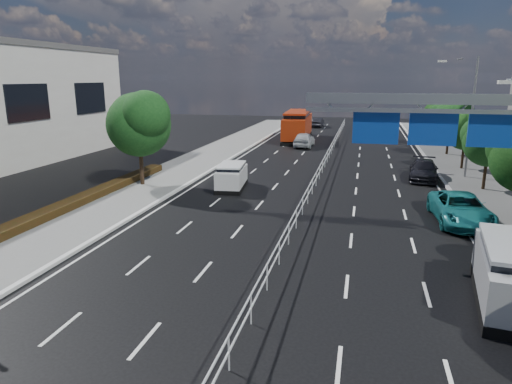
% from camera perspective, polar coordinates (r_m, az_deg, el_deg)
% --- Properties ---
extents(ground, '(160.00, 160.00, 0.00)m').
position_cam_1_polar(ground, '(13.52, -2.36, -19.48)').
color(ground, black).
rests_on(ground, ground).
extents(median_fence, '(0.05, 85.00, 1.02)m').
position_cam_1_polar(median_fence, '(34.19, 7.83, 2.23)').
color(median_fence, silver).
rests_on(median_fence, ground).
extents(overhead_gantry, '(10.24, 0.38, 7.45)m').
position_cam_1_polar(overhead_gantry, '(21.28, 23.33, 7.92)').
color(overhead_gantry, gray).
rests_on(overhead_gantry, ground).
extents(streetlight_far, '(2.78, 2.40, 9.00)m').
position_cam_1_polar(streetlight_far, '(37.63, 24.97, 9.35)').
color(streetlight_far, gray).
rests_on(streetlight_far, ground).
extents(near_tree_back, '(4.84, 4.51, 6.69)m').
position_cam_1_polar(near_tree_back, '(32.62, -14.38, 8.62)').
color(near_tree_back, black).
rests_on(near_tree_back, ground).
extents(far_tree_e, '(3.63, 3.38, 5.13)m').
position_cam_1_polar(far_tree_e, '(34.03, 27.21, 5.93)').
color(far_tree_e, black).
rests_on(far_tree_e, ground).
extents(far_tree_f, '(3.52, 3.28, 5.02)m').
position_cam_1_polar(far_tree_f, '(41.32, 24.81, 7.27)').
color(far_tree_f, black).
rests_on(far_tree_f, ground).
extents(far_tree_g, '(3.96, 3.69, 5.45)m').
position_cam_1_polar(far_tree_g, '(48.64, 23.18, 8.59)').
color(far_tree_g, black).
rests_on(far_tree_g, ground).
extents(far_tree_h, '(3.41, 3.18, 4.91)m').
position_cam_1_polar(far_tree_h, '(56.05, 21.90, 8.95)').
color(far_tree_h, black).
rests_on(far_tree_h, ground).
extents(white_minivan, '(2.15, 4.13, 1.72)m').
position_cam_1_polar(white_minivan, '(31.57, -3.06, 1.95)').
color(white_minivan, black).
rests_on(white_minivan, ground).
extents(red_bus, '(3.38, 11.86, 3.51)m').
position_cam_1_polar(red_bus, '(57.01, 5.22, 8.35)').
color(red_bus, black).
rests_on(red_bus, ground).
extents(near_car_silver, '(2.04, 4.88, 1.65)m').
position_cam_1_polar(near_car_silver, '(51.18, 6.05, 6.55)').
color(near_car_silver, '#AFB3B7').
rests_on(near_car_silver, ground).
extents(near_car_dark, '(1.70, 4.35, 1.41)m').
position_cam_1_polar(near_car_dark, '(72.65, 7.73, 8.62)').
color(near_car_dark, black).
rests_on(near_car_dark, ground).
extents(parked_car_teal, '(2.88, 5.70, 1.54)m').
position_cam_1_polar(parked_car_teal, '(26.33, 24.22, -1.93)').
color(parked_car_teal, '#1A7377').
rests_on(parked_car_teal, ground).
extents(parked_car_dark, '(2.55, 5.17, 1.44)m').
position_cam_1_polar(parked_car_dark, '(36.64, 20.21, 2.60)').
color(parked_car_dark, black).
rests_on(parked_car_dark, ground).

